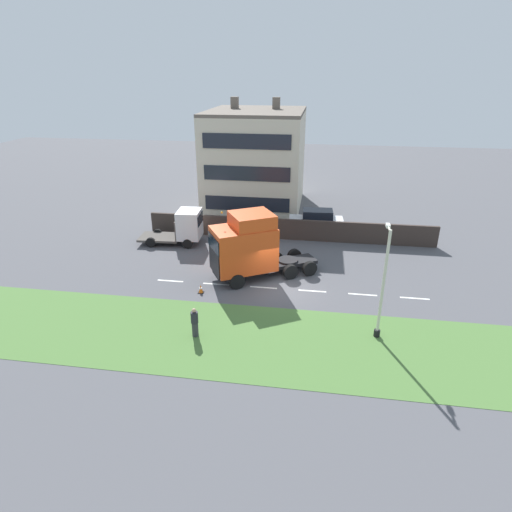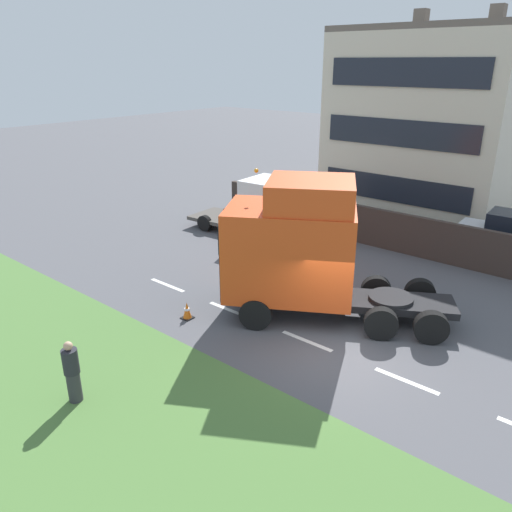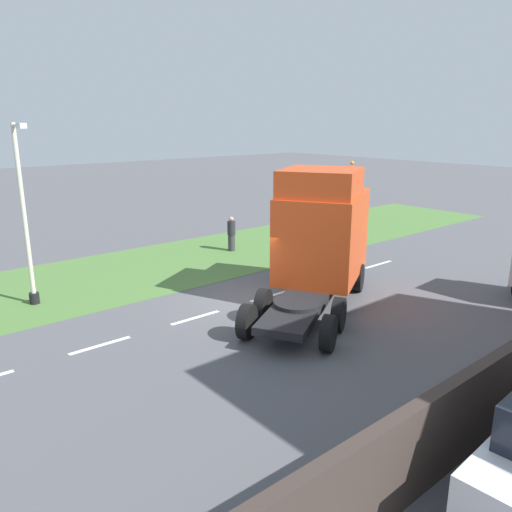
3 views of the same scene
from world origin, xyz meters
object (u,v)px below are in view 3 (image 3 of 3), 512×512
at_px(lorry_cab, 321,234).
at_px(pedestrian, 231,234).
at_px(lamp_post, 26,225).
at_px(traffic_cone_lead, 317,262).

xyz_separation_m(lorry_cab, pedestrian, (-7.31, 1.62, -1.50)).
relative_size(lamp_post, traffic_cone_lead, 10.51).
height_order(lamp_post, pedestrian, lamp_post).
bearing_deg(lamp_post, traffic_cone_lead, 73.11).
bearing_deg(traffic_cone_lead, lorry_cab, -45.75).
xyz_separation_m(lorry_cab, traffic_cone_lead, (-2.56, 2.63, -2.04)).
xyz_separation_m(lamp_post, pedestrian, (-1.51, 9.65, -1.96)).
bearing_deg(pedestrian, lorry_cab, -12.50).
bearing_deg(lorry_cab, lamp_post, -156.08).
xyz_separation_m(pedestrian, traffic_cone_lead, (4.75, 1.01, -0.55)).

